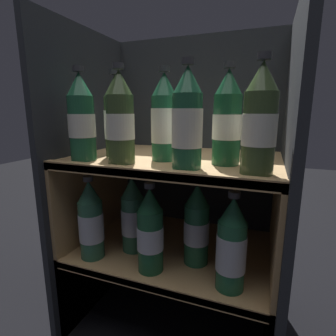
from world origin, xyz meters
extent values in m
cube|color=#23262B|center=(0.00, 0.43, 0.47)|extent=(0.63, 0.02, 0.94)
cube|color=#23262B|center=(-0.31, 0.21, 0.47)|extent=(0.02, 0.46, 0.94)
cube|color=#23262B|center=(0.31, 0.21, 0.47)|extent=(0.02, 0.46, 0.94)
cube|color=tan|center=(0.00, 0.21, 0.25)|extent=(0.59, 0.42, 0.02)
cube|color=tan|center=(0.00, 0.01, 0.25)|extent=(0.59, 0.02, 0.03)
cube|color=tan|center=(-0.29, 0.21, 0.12)|extent=(0.01, 0.42, 0.25)
cube|color=tan|center=(0.29, 0.21, 0.12)|extent=(0.01, 0.42, 0.25)
cube|color=tan|center=(0.00, 0.21, 0.54)|extent=(0.59, 0.42, 0.02)
cube|color=tan|center=(0.00, 0.01, 0.54)|extent=(0.59, 0.02, 0.03)
cube|color=tan|center=(-0.29, 0.21, 0.27)|extent=(0.01, 0.42, 0.54)
cube|color=tan|center=(0.29, 0.21, 0.27)|extent=(0.01, 0.42, 0.54)
cylinder|color=#1E5638|center=(-0.22, 0.06, 0.64)|extent=(0.07, 0.07, 0.17)
cylinder|color=silver|center=(-0.22, 0.06, 0.65)|extent=(0.07, 0.07, 0.06)
cone|color=#1E5638|center=(-0.22, 0.06, 0.75)|extent=(0.07, 0.07, 0.06)
cylinder|color=#333338|center=(-0.22, 0.06, 0.79)|extent=(0.03, 0.03, 0.01)
cylinder|color=#384C28|center=(-0.10, 0.06, 0.64)|extent=(0.07, 0.07, 0.17)
cylinder|color=silver|center=(-0.10, 0.06, 0.65)|extent=(0.07, 0.07, 0.06)
cone|color=#384C28|center=(-0.10, 0.06, 0.75)|extent=(0.07, 0.07, 0.06)
cylinder|color=#333338|center=(-0.10, 0.06, 0.79)|extent=(0.03, 0.03, 0.01)
cylinder|color=#1E5638|center=(0.08, 0.06, 0.64)|extent=(0.07, 0.07, 0.17)
cylinder|color=silver|center=(0.08, 0.06, 0.65)|extent=(0.07, 0.07, 0.09)
cone|color=#1E5638|center=(0.08, 0.06, 0.75)|extent=(0.07, 0.07, 0.06)
cylinder|color=#333338|center=(0.08, 0.06, 0.79)|extent=(0.03, 0.03, 0.01)
cylinder|color=#384C28|center=(0.23, 0.06, 0.64)|extent=(0.07, 0.07, 0.17)
cylinder|color=silver|center=(0.23, 0.06, 0.65)|extent=(0.07, 0.07, 0.07)
cone|color=#384C28|center=(0.23, 0.06, 0.75)|extent=(0.07, 0.07, 0.06)
cylinder|color=#333338|center=(0.23, 0.06, 0.79)|extent=(0.03, 0.03, 0.01)
cylinder|color=#384C28|center=(-0.16, 0.14, 0.64)|extent=(0.07, 0.07, 0.17)
cylinder|color=silver|center=(-0.16, 0.14, 0.65)|extent=(0.07, 0.07, 0.08)
cone|color=#384C28|center=(-0.16, 0.14, 0.75)|extent=(0.07, 0.07, 0.06)
cylinder|color=#333338|center=(-0.16, 0.14, 0.79)|extent=(0.03, 0.03, 0.01)
cylinder|color=#1E5638|center=(-0.01, 0.14, 0.64)|extent=(0.07, 0.07, 0.17)
cylinder|color=silver|center=(-0.01, 0.14, 0.65)|extent=(0.07, 0.07, 0.09)
cone|color=#1E5638|center=(-0.01, 0.14, 0.75)|extent=(0.07, 0.07, 0.06)
cylinder|color=#333338|center=(-0.01, 0.14, 0.79)|extent=(0.03, 0.03, 0.01)
cylinder|color=#194C2D|center=(0.16, 0.14, 0.64)|extent=(0.07, 0.07, 0.17)
cylinder|color=silver|center=(0.16, 0.14, 0.65)|extent=(0.07, 0.07, 0.06)
cone|color=#194C2D|center=(0.16, 0.14, 0.75)|extent=(0.07, 0.07, 0.06)
cylinder|color=#333338|center=(0.16, 0.14, 0.79)|extent=(0.03, 0.03, 0.01)
cylinder|color=#285B42|center=(-0.21, 0.06, 0.35)|extent=(0.07, 0.07, 0.17)
cylinder|color=#ADB2C1|center=(-0.21, 0.06, 0.36)|extent=(0.07, 0.07, 0.08)
cone|color=#285B42|center=(-0.21, 0.06, 0.46)|extent=(0.07, 0.07, 0.06)
cylinder|color=#333338|center=(-0.21, 0.06, 0.50)|extent=(0.03, 0.03, 0.01)
cylinder|color=#194C2D|center=(-0.02, 0.06, 0.35)|extent=(0.07, 0.07, 0.17)
cylinder|color=#ADB2C1|center=(-0.02, 0.06, 0.36)|extent=(0.07, 0.07, 0.06)
cone|color=#194C2D|center=(-0.02, 0.06, 0.46)|extent=(0.07, 0.07, 0.06)
cylinder|color=#333338|center=(-0.02, 0.06, 0.50)|extent=(0.03, 0.03, 0.01)
cylinder|color=#1E5638|center=(0.19, 0.06, 0.35)|extent=(0.07, 0.07, 0.17)
cylinder|color=#ADB2C1|center=(0.19, 0.06, 0.36)|extent=(0.07, 0.07, 0.09)
cone|color=#1E5638|center=(0.19, 0.06, 0.46)|extent=(0.07, 0.07, 0.06)
cylinder|color=#333338|center=(0.19, 0.06, 0.50)|extent=(0.03, 0.03, 0.01)
cylinder|color=#285B42|center=(-0.11, 0.14, 0.35)|extent=(0.07, 0.07, 0.17)
cylinder|color=#ADB2C1|center=(-0.11, 0.14, 0.36)|extent=(0.07, 0.07, 0.08)
cone|color=#285B42|center=(-0.11, 0.14, 0.46)|extent=(0.07, 0.07, 0.06)
cylinder|color=#333338|center=(-0.11, 0.14, 0.50)|extent=(0.03, 0.03, 0.01)
cylinder|color=#1E5638|center=(0.09, 0.14, 0.35)|extent=(0.07, 0.07, 0.17)
cylinder|color=#ADB2C1|center=(0.09, 0.14, 0.36)|extent=(0.07, 0.07, 0.06)
cone|color=#1E5638|center=(0.09, 0.14, 0.46)|extent=(0.07, 0.07, 0.06)
cylinder|color=#333338|center=(0.09, 0.14, 0.50)|extent=(0.03, 0.03, 0.01)
camera|label=1|loc=(0.25, -0.52, 0.69)|focal=28.00mm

